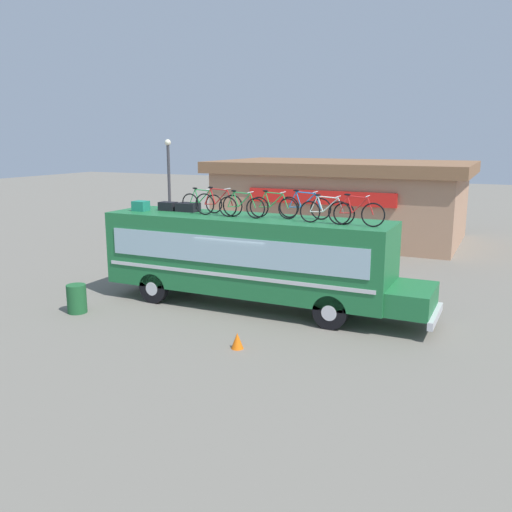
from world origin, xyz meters
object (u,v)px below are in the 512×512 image
object	(u,v)px
luggage_bag_2	(168,206)
rooftop_bicycle_5	(305,207)
bus	(250,256)
rooftop_bicycle_7	(356,213)
luggage_bag_3	(188,207)
luggage_bag_1	(141,206)
rooftop_bicycle_2	(218,204)
rooftop_bicycle_4	(273,207)
rooftop_bicycle_1	(202,202)
rooftop_bicycle_3	(241,206)
trash_bin	(77,299)
traffic_cone	(237,341)
street_lamp	(169,189)
rooftop_bicycle_6	(327,211)

from	to	relation	value
luggage_bag_2	rooftop_bicycle_5	world-z (taller)	rooftop_bicycle_5
bus	rooftop_bicycle_7	bearing A→B (deg)	-6.36
rooftop_bicycle_7	luggage_bag_3	bearing A→B (deg)	173.21
luggage_bag_1	rooftop_bicycle_2	xyz separation A→B (m)	(3.15, 0.05, 0.23)
luggage_bag_1	rooftop_bicycle_4	distance (m)	5.06
rooftop_bicycle_1	rooftop_bicycle_2	distance (m)	1.04
bus	rooftop_bicycle_4	bearing A→B (deg)	2.13
rooftop_bicycle_4	bus	bearing A→B (deg)	-177.87
rooftop_bicycle_3	luggage_bag_2	bearing A→B (deg)	170.45
rooftop_bicycle_1	rooftop_bicycle_7	distance (m)	5.71
rooftop_bicycle_4	trash_bin	xyz separation A→B (m)	(-5.68, -3.08, -2.99)
bus	trash_bin	distance (m)	5.88
rooftop_bicycle_1	rooftop_bicycle_2	world-z (taller)	rooftop_bicycle_2
rooftop_bicycle_4	rooftop_bicycle_1	bearing A→B (deg)	175.09
luggage_bag_1	rooftop_bicycle_1	xyz separation A→B (m)	(2.22, 0.52, 0.19)
rooftop_bicycle_2	rooftop_bicycle_4	bearing A→B (deg)	7.02
trash_bin	rooftop_bicycle_3	bearing A→B (deg)	30.51
traffic_cone	rooftop_bicycle_3	bearing A→B (deg)	114.63
rooftop_bicycle_3	street_lamp	world-z (taller)	street_lamp
trash_bin	luggage_bag_1	bearing A→B (deg)	77.30
luggage_bag_1	rooftop_bicycle_7	distance (m)	7.90
rooftop_bicycle_1	rooftop_bicycle_6	xyz separation A→B (m)	(4.75, -0.62, 0.01)
rooftop_bicycle_1	luggage_bag_2	bearing A→B (deg)	-179.32
luggage_bag_3	rooftop_bicycle_5	world-z (taller)	rooftop_bicycle_5
rooftop_bicycle_4	trash_bin	bearing A→B (deg)	-151.55
bus	rooftop_bicycle_5	world-z (taller)	rooftop_bicycle_5
bus	trash_bin	bearing A→B (deg)	-147.93
luggage_bag_2	rooftop_bicycle_5	bearing A→B (deg)	1.23
rooftop_bicycle_5	traffic_cone	bearing A→B (deg)	-95.84
luggage_bag_1	traffic_cone	distance (m)	7.21
luggage_bag_1	street_lamp	distance (m)	7.20
rooftop_bicycle_6	traffic_cone	world-z (taller)	rooftop_bicycle_6
bus	rooftop_bicycle_2	xyz separation A→B (m)	(-1.08, -0.20, 1.71)
luggage_bag_3	traffic_cone	distance (m)	6.38
rooftop_bicycle_4	luggage_bag_1	bearing A→B (deg)	-176.81
trash_bin	traffic_cone	xyz separation A→B (m)	(6.22, -0.60, -0.25)
trash_bin	street_lamp	distance (m)	10.00
luggage_bag_1	traffic_cone	xyz separation A→B (m)	(5.59, -3.39, -3.04)
bus	rooftop_bicycle_7	size ratio (longest dim) A/B	6.52
rooftop_bicycle_7	rooftop_bicycle_3	bearing A→B (deg)	178.18
rooftop_bicycle_1	rooftop_bicycle_7	world-z (taller)	rooftop_bicycle_7
luggage_bag_3	rooftop_bicycle_7	bearing A→B (deg)	-6.79
luggage_bag_1	bus	bearing A→B (deg)	3.39
rooftop_bicycle_1	street_lamp	distance (m)	8.02
rooftop_bicycle_5	traffic_cone	world-z (taller)	rooftop_bicycle_5
rooftop_bicycle_4	rooftop_bicycle_5	size ratio (longest dim) A/B	0.95
luggage_bag_3	rooftop_bicycle_6	size ratio (longest dim) A/B	0.43
rooftop_bicycle_1	rooftop_bicycle_4	bearing A→B (deg)	-4.91
luggage_bag_3	rooftop_bicycle_4	xyz separation A→B (m)	(3.44, -0.31, 0.23)
luggage_bag_1	rooftop_bicycle_7	xyz separation A→B (m)	(7.90, -0.16, 0.22)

